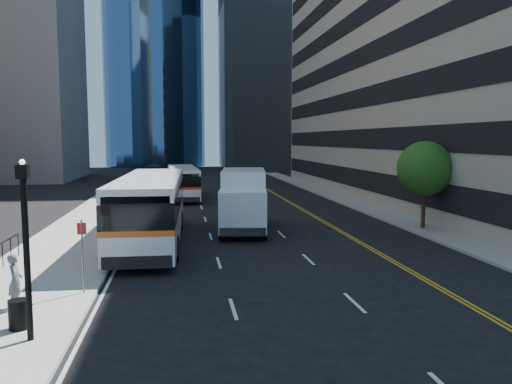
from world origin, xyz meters
The scene contains 12 objects.
ground centered at (0.00, 0.00, 0.00)m, with size 160.00×160.00×0.00m, color black.
sidewalk_west centered at (-10.50, 25.00, 0.07)m, with size 5.00×90.00×0.15m, color gray.
sidewalk_east centered at (9.00, 25.00, 0.07)m, with size 2.00×90.00×0.15m, color gray.
office_tower_north centered at (18.00, 72.00, 30.00)m, with size 30.00×28.00×60.00m, color gray.
midrise_west centered at (-28.00, 52.00, 17.50)m, with size 18.00×18.00×35.00m, color gray.
street_tree centered at (9.00, 8.00, 3.64)m, with size 3.20×3.20×5.10m.
lamp_post centered at (-9.00, -6.00, 2.72)m, with size 0.28×0.28×4.56m.
bus_front centered at (-6.60, 6.73, 1.89)m, with size 3.31×13.48×3.46m.
bus_rear centered at (-4.91, 26.51, 1.54)m, with size 2.92×11.07×2.83m.
box_truck centered at (-1.45, 9.66, 1.85)m, with size 3.50×7.63×3.52m.
trash_can centered at (-9.53, -5.15, 0.56)m, with size 0.54×0.54×0.81m, color black.
pedestrian centered at (-10.15, -3.35, 1.00)m, with size 0.62×0.41×1.70m, color #504F56.
Camera 1 is at (-5.07, -19.22, 5.33)m, focal length 35.00 mm.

